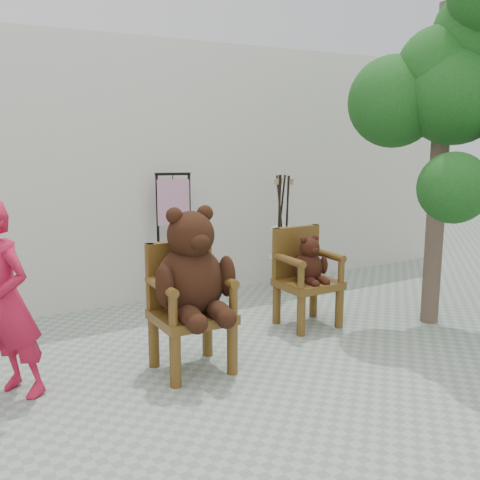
{
  "coord_description": "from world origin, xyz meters",
  "views": [
    {
      "loc": [
        -2.38,
        -3.49,
        1.93
      ],
      "look_at": [
        0.23,
        1.04,
        0.95
      ],
      "focal_mm": 42.0,
      "sensor_mm": 36.0,
      "label": 1
    }
  ],
  "objects": [
    {
      "name": "display_stand",
      "position": [
        0.11,
        2.35,
        0.58
      ],
      "size": [
        0.54,
        0.48,
        1.51
      ],
      "rotation": [
        0.0,
        0.0,
        -0.34
      ],
      "color": "black",
      "rests_on": "ground"
    },
    {
      "name": "person",
      "position": [
        -1.91,
        0.72,
        0.75
      ],
      "size": [
        0.59,
        0.65,
        1.49
      ],
      "primitive_type": "imported",
      "rotation": [
        0.0,
        0.0,
        -1.02
      ],
      "color": "#B21535",
      "rests_on": "ground"
    },
    {
      "name": "ground_plane",
      "position": [
        0.0,
        0.0,
        0.0
      ],
      "size": [
        60.0,
        60.0,
        0.0
      ],
      "primitive_type": "plane",
      "color": "gray",
      "rests_on": "ground"
    },
    {
      "name": "tree",
      "position": [
        2.31,
        0.23,
        2.63
      ],
      "size": [
        1.95,
        1.84,
        3.77
      ],
      "rotation": [
        0.0,
        0.0,
        -0.29
      ],
      "color": "#423227",
      "rests_on": "ground"
    },
    {
      "name": "back_wall",
      "position": [
        0.0,
        3.1,
        1.5
      ],
      "size": [
        9.0,
        1.0,
        3.0
      ],
      "primitive_type": "cube",
      "color": "beige",
      "rests_on": "ground"
    },
    {
      "name": "chair_big",
      "position": [
        -0.52,
        0.53,
        0.77
      ],
      "size": [
        0.68,
        0.72,
        1.38
      ],
      "color": "#482F0F",
      "rests_on": "ground"
    },
    {
      "name": "stool_bucket",
      "position": [
        1.47,
        2.14,
        0.64
      ],
      "size": [
        0.32,
        0.32,
        1.45
      ],
      "rotation": [
        0.0,
        0.0,
        -0.23
      ],
      "color": "white",
      "rests_on": "ground"
    },
    {
      "name": "chair_small",
      "position": [
        0.98,
        1.0,
        0.58
      ],
      "size": [
        0.57,
        0.52,
        1.0
      ],
      "color": "#482F0F",
      "rests_on": "ground"
    }
  ]
}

